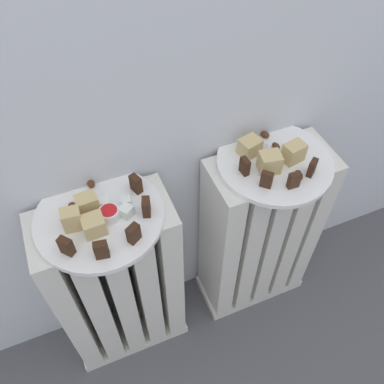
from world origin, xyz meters
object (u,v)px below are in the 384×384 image
object	(u,v)px
radiator_right	(258,236)
plate_right	(275,162)
plate_left	(99,217)
radiator_left	(119,286)
fork	(262,156)
jam_bowl_left	(109,213)

from	to	relation	value
radiator_right	plate_right	size ratio (longest dim) A/B	2.18
radiator_right	plate_left	distance (m)	0.51
radiator_left	plate_right	bearing A→B (deg)	-0.00
radiator_left	fork	bearing A→B (deg)	2.98
radiator_left	plate_left	distance (m)	0.30
plate_left	jam_bowl_left	distance (m)	0.03
radiator_right	jam_bowl_left	xyz separation A→B (m)	(-0.39, -0.01, 0.32)
jam_bowl_left	fork	distance (m)	0.37
radiator_right	fork	size ratio (longest dim) A/B	6.19
radiator_right	radiator_left	bearing A→B (deg)	180.00
plate_left	plate_right	size ratio (longest dim) A/B	1.00
radiator_right	plate_left	world-z (taller)	plate_left
radiator_left	radiator_right	bearing A→B (deg)	0.00
plate_right	fork	world-z (taller)	fork
plate_right	radiator_right	bearing A→B (deg)	63.43
radiator_right	plate_right	xyz separation A→B (m)	(-0.00, -0.00, 0.30)
radiator_left	plate_right	world-z (taller)	plate_right
radiator_right	plate_right	world-z (taller)	plate_right
radiator_left	plate_right	xyz separation A→B (m)	(0.41, -0.00, 0.30)
plate_right	radiator_left	bearing A→B (deg)	180.00
fork	plate_right	bearing A→B (deg)	-42.44
radiator_right	fork	bearing A→B (deg)	137.56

